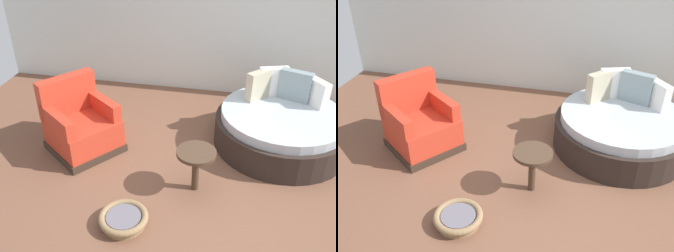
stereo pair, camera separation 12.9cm
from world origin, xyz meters
The scene contains 6 objects.
ground_plane centered at (0.00, 0.00, -0.01)m, with size 8.00×8.00×0.02m, color brown.
back_wall centered at (0.00, 2.56, 1.42)m, with size 8.00×0.12×2.84m, color silver.
round_daybed centered at (0.70, 1.08, 0.27)m, with size 1.72×1.72×0.92m.
red_armchair centered at (-1.84, 0.46, 0.33)m, with size 1.12×1.12×0.94m.
pet_basket centered at (-0.89, -0.75, 0.07)m, with size 0.51×0.51×0.13m.
side_table centered at (-0.26, -0.05, 0.43)m, with size 0.44×0.44×0.52m.
Camera 1 is at (0.12, -3.37, 2.90)m, focal length 40.53 mm.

